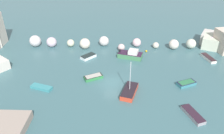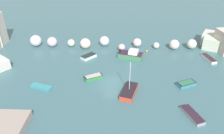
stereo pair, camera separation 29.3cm
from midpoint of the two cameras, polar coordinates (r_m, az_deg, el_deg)
The scene contains 11 objects.
cove_water at distance 37.91m, azimuth -0.07°, elevation -4.09°, with size 160.00×160.00×0.00m, color #3D656B.
rock_breakwater at distance 50.25m, azimuth 2.61°, elevation 6.37°, with size 43.06×4.48×2.69m.
channel_buoy at distance 48.91m, azimuth 9.25°, elevation 4.12°, with size 0.46×0.46×0.46m, color gold.
moored_boat_0 at distance 35.21m, azimuth 4.76°, elevation -6.36°, with size 3.13×4.93×5.78m.
moored_boat_1 at distance 49.37m, azimuth 24.21°, elevation 2.07°, with size 2.17×4.20×0.62m.
moored_boat_2 at distance 33.06m, azimuth 20.58°, elevation -11.70°, with size 2.72×4.16×0.57m.
moored_boat_3 at distance 38.93m, azimuth -4.70°, elevation -2.62°, with size 3.55×2.77×0.63m.
moored_boat_4 at distance 39.17m, azimuth 19.10°, elevation -4.16°, with size 3.56×2.72×0.63m.
moored_boat_5 at distance 46.06m, azimuth -5.99°, elevation 2.78°, with size 3.33×3.43×0.65m.
moored_boat_6 at distance 38.20m, azimuth -17.83°, elevation -5.02°, with size 3.84×2.20×0.48m.
moored_boat_7 at distance 45.91m, azimuth 5.19°, elevation 3.25°, with size 5.48×3.66×1.80m.
Camera 2 is at (1.83, -31.37, 21.21)m, focal length 34.83 mm.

